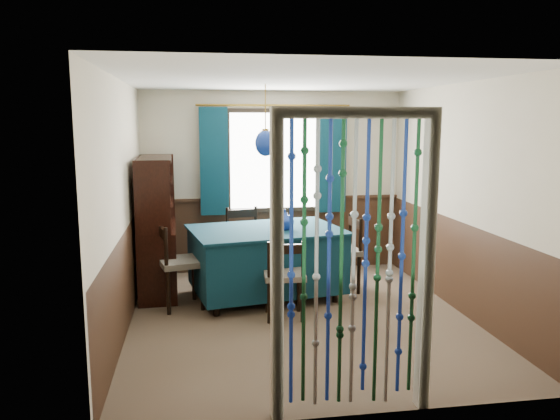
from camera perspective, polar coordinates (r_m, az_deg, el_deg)
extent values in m
plane|color=brown|center=(5.98, 2.08, -11.17)|extent=(4.00, 4.00, 0.00)
plane|color=silver|center=(5.62, 2.23, 13.48)|extent=(4.00, 4.00, 0.00)
plane|color=beige|center=(7.62, -0.72, 2.94)|extent=(3.60, 0.00, 3.60)
plane|color=beige|center=(3.76, 7.99, -3.65)|extent=(3.60, 0.00, 3.60)
plane|color=beige|center=(5.61, -16.20, 0.33)|extent=(0.00, 4.00, 4.00)
plane|color=beige|center=(6.26, 18.54, 1.10)|extent=(0.00, 4.00, 4.00)
plane|color=#382215|center=(7.73, -0.69, -2.61)|extent=(3.60, 0.00, 3.60)
plane|color=#382215|center=(4.00, 7.68, -14.14)|extent=(3.60, 0.00, 3.60)
plane|color=#382215|center=(5.77, -15.72, -7.05)|extent=(0.00, 4.00, 4.00)
plane|color=#382215|center=(6.40, 18.08, -5.56)|extent=(0.00, 4.00, 4.00)
cube|color=black|center=(7.55, -0.67, 5.17)|extent=(1.32, 0.12, 1.42)
cube|color=#0B2C3B|center=(6.51, -1.47, -5.19)|extent=(1.85, 1.42, 0.69)
cube|color=#0B2C3B|center=(6.43, -1.49, -2.10)|extent=(1.92, 1.49, 0.03)
cylinder|color=black|center=(6.04, -6.65, -10.29)|extent=(0.07, 0.07, 0.14)
cylinder|color=black|center=(6.48, 5.78, -8.93)|extent=(0.07, 0.07, 0.14)
cylinder|color=black|center=(6.86, -8.27, -7.95)|extent=(0.07, 0.07, 0.14)
cylinder|color=black|center=(7.24, 2.84, -6.93)|extent=(0.07, 0.07, 0.14)
cylinder|color=black|center=(5.75, -1.14, -9.67)|extent=(0.04, 0.04, 0.44)
cylinder|color=black|center=(5.78, 2.38, -9.57)|extent=(0.04, 0.04, 0.44)
cylinder|color=black|center=(6.06, -1.35, -8.67)|extent=(0.04, 0.04, 0.44)
cylinder|color=black|center=(6.09, 1.98, -8.58)|extent=(0.04, 0.04, 0.44)
cube|color=#5B5549|center=(5.85, 0.47, -6.79)|extent=(0.46, 0.44, 0.06)
cube|color=black|center=(5.60, 0.65, -4.11)|extent=(0.37, 0.06, 0.10)
cylinder|color=black|center=(5.62, -1.14, -5.50)|extent=(0.04, 0.04, 0.43)
cylinder|color=black|center=(5.65, 2.42, -5.42)|extent=(0.04, 0.04, 0.43)
cylinder|color=black|center=(7.47, -2.49, -5.05)|extent=(0.05, 0.05, 0.49)
cylinder|color=black|center=(7.36, -5.43, -5.29)|extent=(0.05, 0.05, 0.49)
cylinder|color=black|center=(7.13, -1.57, -5.75)|extent=(0.05, 0.05, 0.49)
cylinder|color=black|center=(7.01, -4.65, -6.02)|extent=(0.05, 0.05, 0.49)
cube|color=#5B5549|center=(7.18, -3.56, -3.39)|extent=(0.55, 0.54, 0.06)
cube|color=black|center=(7.29, -4.03, -0.34)|extent=(0.41, 0.12, 0.11)
cylinder|color=black|center=(7.38, -2.54, -1.41)|extent=(0.04, 0.04, 0.47)
cylinder|color=black|center=(7.27, -5.51, -1.61)|extent=(0.04, 0.04, 0.47)
cylinder|color=black|center=(6.48, -12.25, -7.46)|extent=(0.05, 0.05, 0.49)
cylinder|color=black|center=(6.11, -11.58, -8.48)|extent=(0.05, 0.05, 0.49)
cylinder|color=black|center=(6.56, -8.98, -7.18)|extent=(0.05, 0.05, 0.49)
cylinder|color=black|center=(6.18, -8.11, -8.16)|extent=(0.05, 0.05, 0.49)
cube|color=#5B5549|center=(6.26, -10.31, -5.37)|extent=(0.56, 0.57, 0.07)
cube|color=black|center=(6.14, -12.21, -2.27)|extent=(0.14, 0.42, 0.11)
cylinder|color=black|center=(6.36, -12.49, -3.28)|extent=(0.04, 0.04, 0.48)
cylinder|color=black|center=(5.98, -11.82, -4.06)|extent=(0.04, 0.04, 0.48)
cylinder|color=black|center=(6.75, 8.24, -6.75)|extent=(0.05, 0.05, 0.47)
cylinder|color=black|center=(7.10, 7.17, -5.94)|extent=(0.05, 0.05, 0.47)
cylinder|color=black|center=(6.64, 5.30, -6.97)|extent=(0.05, 0.05, 0.47)
cylinder|color=black|center=(6.99, 4.36, -6.13)|extent=(0.05, 0.05, 0.47)
cube|color=#5B5549|center=(6.80, 6.30, -4.27)|extent=(0.47, 0.49, 0.06)
cube|color=black|center=(6.79, 7.88, -1.33)|extent=(0.06, 0.40, 0.10)
cylinder|color=black|center=(6.64, 8.41, -2.87)|extent=(0.04, 0.04, 0.46)
cylinder|color=black|center=(6.99, 7.32, -2.24)|extent=(0.04, 0.04, 0.46)
cube|color=black|center=(6.92, -12.59, -4.94)|extent=(0.48, 1.29, 0.83)
cube|color=black|center=(6.17, -13.21, 1.20)|extent=(0.39, 0.06, 0.83)
cube|color=black|center=(7.37, -12.53, 2.49)|extent=(0.39, 0.06, 0.83)
cube|color=black|center=(6.73, -12.96, 5.25)|extent=(0.43, 1.28, 0.04)
cube|color=black|center=(6.79, -14.52, 1.86)|extent=(0.07, 1.25, 0.83)
cube|color=black|center=(6.78, -12.55, 0.88)|extent=(0.38, 1.20, 0.02)
cube|color=black|center=(6.75, -12.63, 3.19)|extent=(0.38, 1.20, 0.02)
cylinder|color=olive|center=(6.31, -1.54, 9.99)|extent=(0.01, 0.01, 0.66)
ellipsoid|color=navy|center=(6.31, -1.52, 6.98)|extent=(0.24, 0.24, 0.30)
cylinder|color=olive|center=(6.31, -1.53, 8.34)|extent=(0.07, 0.07, 0.03)
imported|color=navy|center=(6.37, 0.45, -1.07)|extent=(0.22, 0.22, 0.22)
imported|color=beige|center=(6.46, -12.56, 0.84)|extent=(0.24, 0.24, 0.06)
imported|color=beige|center=(7.12, -12.18, -0.33)|extent=(0.19, 0.19, 0.19)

